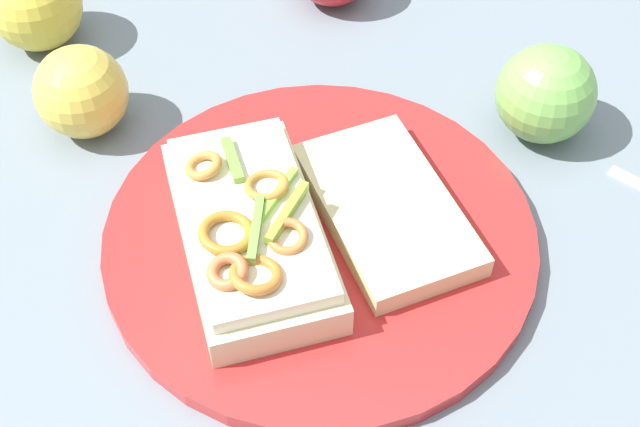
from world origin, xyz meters
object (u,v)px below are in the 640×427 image
Objects in this scene: apple_1 at (81,92)px; plate at (320,237)px; apple_2 at (546,94)px; apple_4 at (35,4)px; sandwich at (250,230)px; bread_slice_side at (387,208)px.

plate is at bearing -112.49° from apple_1.
apple_4 reaches higher than apple_2.
apple_1 is 0.92× the size of apple_4.
apple_1 is at bearing 29.66° from sandwich.
bread_slice_side is 1.95× the size of apple_2.
bread_slice_side is 2.06× the size of apple_1.
apple_2 is (0.15, -0.16, 0.03)m from plate.
plate is at bearing -88.76° from sandwich.
apple_4 is (0.21, 0.24, 0.01)m from sandwich.
apple_1 is (0.11, 0.17, 0.00)m from sandwich.
plate is 0.22m from apple_2.
apple_4 is (0.10, 0.08, 0.00)m from apple_1.
plate is 3.85× the size of apple_4.
apple_1 is at bearing -141.23° from apple_4.
apple_1 is (0.09, 0.21, 0.03)m from plate.
sandwich is at bearing 117.69° from plate.
apple_2 is at bearing -73.82° from bread_slice_side.
sandwich is at bearing -130.57° from apple_4.
apple_2 is at bearing -94.56° from apple_4.
apple_2 is (0.06, -0.37, 0.00)m from apple_1.
apple_1 is at bearing 43.01° from bread_slice_side.
sandwich is 0.20m from apple_1.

